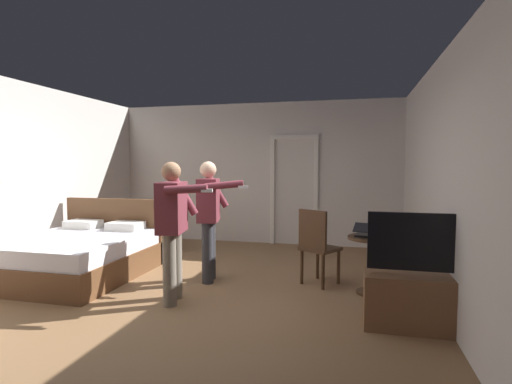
# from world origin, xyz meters

# --- Properties ---
(ground_plane) EXTENTS (7.32, 7.32, 0.00)m
(ground_plane) POSITION_xyz_m (0.00, 0.00, 0.00)
(ground_plane) COLOR olive
(wall_back) EXTENTS (5.83, 0.12, 2.77)m
(wall_back) POSITION_xyz_m (0.00, 3.39, 1.39)
(wall_back) COLOR silver
(wall_back) RESTS_ON ground_plane
(wall_right) EXTENTS (0.12, 6.89, 2.77)m
(wall_right) POSITION_xyz_m (2.85, 0.00, 1.39)
(wall_right) COLOR silver
(wall_right) RESTS_ON ground_plane
(doorway_frame) EXTENTS (0.93, 0.08, 2.13)m
(doorway_frame) POSITION_xyz_m (0.77, 3.31, 1.22)
(doorway_frame) COLOR white
(doorway_frame) RESTS_ON ground_plane
(bed) EXTENTS (1.69, 1.95, 1.02)m
(bed) POSITION_xyz_m (-1.85, 0.44, 0.30)
(bed) COLOR brown
(bed) RESTS_ON ground_plane
(tv_flatscreen) EXTENTS (0.99, 0.40, 1.12)m
(tv_flatscreen) POSITION_xyz_m (2.49, -0.33, 0.33)
(tv_flatscreen) COLOR brown
(tv_flatscreen) RESTS_ON ground_plane
(side_table) EXTENTS (0.57, 0.57, 0.70)m
(side_table) POSITION_xyz_m (2.11, 0.62, 0.47)
(side_table) COLOR #4C331E
(side_table) RESTS_ON ground_plane
(laptop) EXTENTS (0.37, 0.38, 0.17)m
(laptop) POSITION_xyz_m (2.07, 0.58, 0.75)
(laptop) COLOR black
(laptop) RESTS_ON side_table
(bottle_on_table) EXTENTS (0.06, 0.06, 0.28)m
(bottle_on_table) POSITION_xyz_m (2.25, 0.54, 0.82)
(bottle_on_table) COLOR #344414
(bottle_on_table) RESTS_ON side_table
(wooden_chair) EXTENTS (0.58, 0.58, 0.99)m
(wooden_chair) POSITION_xyz_m (1.44, 0.80, 0.54)
(wooden_chair) COLOR #4C331E
(wooden_chair) RESTS_ON ground_plane
(person_blue_shirt) EXTENTS (0.72, 0.62, 1.60)m
(person_blue_shirt) POSITION_xyz_m (-0.09, -0.20, 0.92)
(person_blue_shirt) COLOR gray
(person_blue_shirt) RESTS_ON ground_plane
(person_striped_shirt) EXTENTS (0.75, 0.57, 1.61)m
(person_striped_shirt) POSITION_xyz_m (0.02, 0.66, 0.92)
(person_striped_shirt) COLOR #333338
(person_striped_shirt) RESTS_ON ground_plane
(suitcase_dark) EXTENTS (0.64, 0.41, 0.41)m
(suitcase_dark) POSITION_xyz_m (-1.53, 2.31, 0.20)
(suitcase_dark) COLOR #1E2D38
(suitcase_dark) RESTS_ON ground_plane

